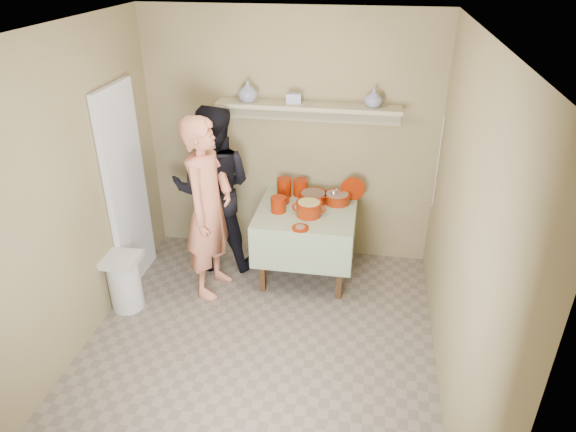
% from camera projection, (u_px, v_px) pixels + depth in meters
% --- Properties ---
extents(ground, '(3.50, 3.50, 0.00)m').
position_uv_depth(ground, '(256.00, 354.00, 4.37)').
color(ground, '#75685C').
rests_on(ground, ground).
extents(tile_panel, '(0.06, 0.70, 2.00)m').
position_uv_depth(tile_panel, '(127.00, 189.00, 4.94)').
color(tile_panel, silver).
rests_on(tile_panel, ground).
extents(plate_stack_a, '(0.15, 0.15, 0.20)m').
position_uv_depth(plate_stack_a, '(284.00, 187.00, 5.30)').
color(plate_stack_a, '#751603').
rests_on(plate_stack_a, serving_table).
extents(plate_stack_b, '(0.15, 0.15, 0.18)m').
position_uv_depth(plate_stack_b, '(300.00, 188.00, 5.32)').
color(plate_stack_b, '#751603').
rests_on(plate_stack_b, serving_table).
extents(bowl_stack, '(0.15, 0.15, 0.15)m').
position_uv_depth(bowl_stack, '(278.00, 204.00, 5.01)').
color(bowl_stack, '#751603').
rests_on(bowl_stack, serving_table).
extents(empty_bowl, '(0.16, 0.16, 0.05)m').
position_uv_depth(empty_bowl, '(282.00, 200.00, 5.21)').
color(empty_bowl, '#751603').
rests_on(empty_bowl, serving_table).
extents(propped_lid, '(0.26, 0.09, 0.25)m').
position_uv_depth(propped_lid, '(352.00, 189.00, 5.22)').
color(propped_lid, '#751603').
rests_on(propped_lid, serving_table).
extents(vase_right, '(0.23, 0.23, 0.18)m').
position_uv_depth(vase_right, '(374.00, 98.00, 4.81)').
color(vase_right, navy).
rests_on(vase_right, wall_shelf).
extents(vase_left, '(0.25, 0.25, 0.20)m').
position_uv_depth(vase_left, '(248.00, 91.00, 4.97)').
color(vase_left, navy).
rests_on(vase_left, wall_shelf).
extents(ceramic_box, '(0.15, 0.11, 0.10)m').
position_uv_depth(ceramic_box, '(294.00, 98.00, 4.93)').
color(ceramic_box, navy).
rests_on(ceramic_box, wall_shelf).
extents(person_cook, '(0.52, 0.71, 1.79)m').
position_uv_depth(person_cook, '(208.00, 209.00, 4.80)').
color(person_cook, '#D97C5D').
rests_on(person_cook, ground).
extents(person_helper, '(0.91, 0.74, 1.75)m').
position_uv_depth(person_helper, '(213.00, 190.00, 5.22)').
color(person_helper, black).
rests_on(person_helper, ground).
extents(room_shell, '(3.04, 3.54, 2.62)m').
position_uv_depth(room_shell, '(250.00, 181.00, 3.61)').
color(room_shell, '#8E8157').
rests_on(room_shell, ground).
extents(serving_table, '(0.97, 0.97, 0.76)m').
position_uv_depth(serving_table, '(306.00, 219.00, 5.15)').
color(serving_table, '#4C2D16').
rests_on(serving_table, ground).
extents(cazuela_meat_a, '(0.30, 0.30, 0.10)m').
position_uv_depth(cazuela_meat_a, '(313.00, 196.00, 5.20)').
color(cazuela_meat_a, '#6B1704').
rests_on(cazuela_meat_a, serving_table).
extents(cazuela_meat_b, '(0.28, 0.28, 0.10)m').
position_uv_depth(cazuela_meat_b, '(337.00, 197.00, 5.18)').
color(cazuela_meat_b, '#6B1704').
rests_on(cazuela_meat_b, serving_table).
extents(ladle, '(0.08, 0.26, 0.19)m').
position_uv_depth(ladle, '(334.00, 193.00, 5.15)').
color(ladle, silver).
rests_on(ladle, cazuela_meat_b).
extents(cazuela_rice, '(0.33, 0.25, 0.14)m').
position_uv_depth(cazuela_rice, '(309.00, 208.00, 4.93)').
color(cazuela_rice, '#6B1704').
rests_on(cazuela_rice, serving_table).
extents(front_plate, '(0.16, 0.16, 0.03)m').
position_uv_depth(front_plate, '(300.00, 228.00, 4.73)').
color(front_plate, '#751603').
rests_on(front_plate, serving_table).
extents(wall_shelf, '(1.80, 0.25, 0.21)m').
position_uv_depth(wall_shelf, '(308.00, 108.00, 4.99)').
color(wall_shelf, tan).
rests_on(wall_shelf, room_shell).
extents(trash_bin, '(0.32, 0.32, 0.56)m').
position_uv_depth(trash_bin, '(125.00, 282.00, 4.81)').
color(trash_bin, silver).
rests_on(trash_bin, ground).
extents(electrical_cord, '(0.01, 0.05, 0.90)m').
position_uv_depth(electrical_cord, '(438.00, 163.00, 4.86)').
color(electrical_cord, silver).
rests_on(electrical_cord, wall_shelf).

